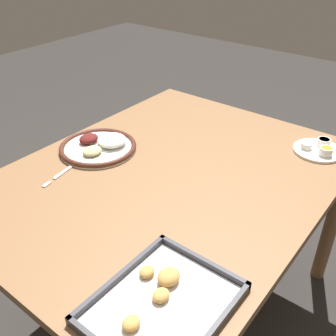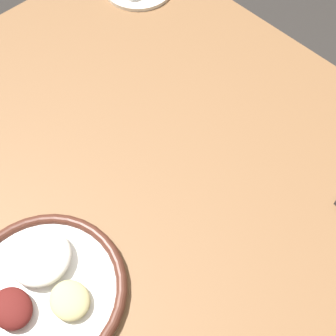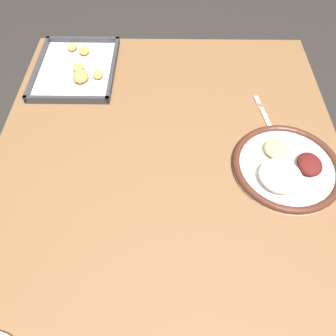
# 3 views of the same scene
# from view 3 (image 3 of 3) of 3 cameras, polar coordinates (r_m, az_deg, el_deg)

# --- Properties ---
(ground_plane) EXTENTS (8.00, 8.00, 0.00)m
(ground_plane) POSITION_cam_3_polar(r_m,az_deg,el_deg) (1.51, -0.01, -16.79)
(ground_plane) COLOR #282623
(dining_table) EXTENTS (1.27, 0.99, 0.70)m
(dining_table) POSITION_cam_3_polar(r_m,az_deg,el_deg) (0.95, -0.01, -4.63)
(dining_table) COLOR brown
(dining_table) RESTS_ON ground_plane
(dinner_plate) EXTENTS (0.29, 0.29, 0.05)m
(dinner_plate) POSITION_cam_3_polar(r_m,az_deg,el_deg) (0.93, 19.91, 0.19)
(dinner_plate) COLOR white
(dinner_plate) RESTS_ON dining_table
(fork) EXTENTS (0.20, 0.05, 0.00)m
(fork) POSITION_cam_3_polar(r_m,az_deg,el_deg) (1.04, 16.91, 7.75)
(fork) COLOR silver
(fork) RESTS_ON dining_table
(baking_tray) EXTENTS (0.33, 0.27, 0.04)m
(baking_tray) POSITION_cam_3_polar(r_m,az_deg,el_deg) (1.22, -15.54, 16.36)
(baking_tray) COLOR #333338
(baking_tray) RESTS_ON dining_table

